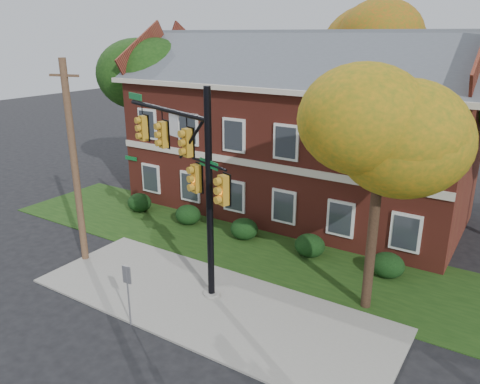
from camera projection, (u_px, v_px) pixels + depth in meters
The scene contains 15 objects.
ground at pixel (192, 317), 16.69m from camera, with size 120.00×120.00×0.00m, color black.
sidewalk at pixel (208, 303), 17.47m from camera, with size 14.00×5.00×0.08m, color gray.
grass_strip at pixel (273, 253), 21.47m from camera, with size 30.00×6.00×0.04m, color #193811.
apartment_building at pixel (295, 122), 25.64m from camera, with size 18.80×8.80×9.74m.
hedge_far_left at pixel (140, 203), 26.45m from camera, with size 1.40×1.26×1.05m, color black.
hedge_left at pixel (188, 215), 24.67m from camera, with size 1.40×1.26×1.05m, color black.
hedge_center at pixel (244, 229), 22.88m from camera, with size 1.40×1.26×1.05m, color black.
hedge_right at pixel (310, 245), 21.10m from camera, with size 1.40×1.26×1.05m, color black.
hedge_far_right at pixel (387, 265), 19.32m from camera, with size 1.40×1.26×1.05m, color black.
tree_near_right at pixel (389, 130), 14.96m from camera, with size 4.50×4.25×8.58m.
tree_left_rear at pixel (148, 83), 29.16m from camera, with size 5.40×5.10×8.88m.
tree_far_rear at pixel (371, 46), 29.97m from camera, with size 6.84×6.46×11.52m.
traffic_signal at pixel (187, 165), 17.47m from camera, with size 6.79×2.56×7.96m.
utility_pole at pixel (75, 164), 19.51m from camera, with size 1.34×0.41×8.72m.
sign_post at pixel (128, 286), 15.76m from camera, with size 0.33×0.08×2.27m.
Camera 1 is at (9.18, -11.17, 9.61)m, focal length 35.00 mm.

